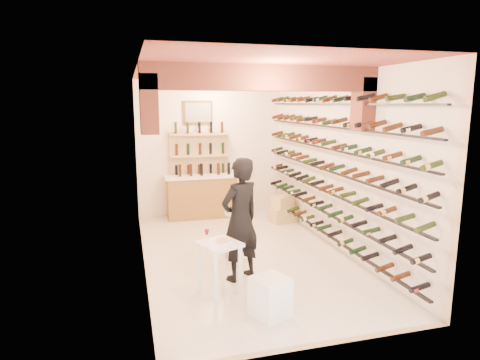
% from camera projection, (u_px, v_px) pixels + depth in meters
% --- Properties ---
extents(ground, '(6.00, 6.00, 0.00)m').
position_uv_depth(ground, '(244.00, 254.00, 7.45)').
color(ground, beige).
rests_on(ground, ground).
extents(room_shell, '(3.52, 6.02, 3.21)m').
position_uv_depth(room_shell, '(249.00, 129.00, 6.80)').
color(room_shell, white).
rests_on(room_shell, ground).
extents(wine_rack, '(0.32, 5.70, 2.56)m').
position_uv_depth(wine_rack, '(325.00, 165.00, 7.57)').
color(wine_rack, black).
rests_on(wine_rack, ground).
extents(back_counter, '(1.70, 0.62, 1.29)m').
position_uv_depth(back_counter, '(202.00, 195.00, 9.79)').
color(back_counter, olive).
rests_on(back_counter, ground).
extents(back_shelving, '(1.40, 0.31, 2.73)m').
position_uv_depth(back_shelving, '(199.00, 167.00, 9.90)').
color(back_shelving, tan).
rests_on(back_shelving, ground).
extents(tasting_table, '(0.67, 0.67, 0.91)m').
position_uv_depth(tasting_table, '(219.00, 251.00, 5.84)').
color(tasting_table, white).
rests_on(tasting_table, ground).
extents(white_stool, '(0.54, 0.54, 0.51)m').
position_uv_depth(white_stool, '(270.00, 297.00, 5.25)').
color(white_stool, white).
rests_on(white_stool, ground).
extents(person, '(0.82, 0.71, 1.88)m').
position_uv_depth(person, '(240.00, 219.00, 6.25)').
color(person, black).
rests_on(person, ground).
extents(chrome_barstool, '(0.44, 0.44, 0.86)m').
position_uv_depth(chrome_barstool, '(236.00, 230.00, 7.22)').
color(chrome_barstool, silver).
rests_on(chrome_barstool, ground).
extents(crate_lower, '(0.62, 0.49, 0.34)m').
position_uv_depth(crate_lower, '(282.00, 215.00, 9.45)').
color(crate_lower, tan).
rests_on(crate_lower, ground).
extents(crate_upper, '(0.55, 0.48, 0.27)m').
position_uv_depth(crate_upper, '(283.00, 202.00, 9.40)').
color(crate_upper, tan).
rests_on(crate_upper, crate_lower).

